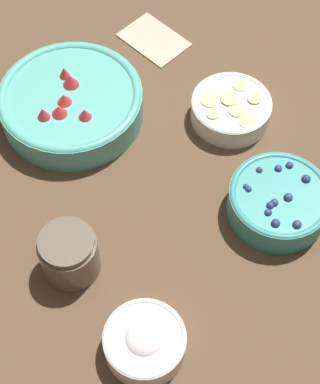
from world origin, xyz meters
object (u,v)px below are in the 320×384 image
Objects in this scene: bowl_bananas at (231,108)px; bowl_cream at (145,342)px; jar_chocolate at (69,255)px; bowl_blueberries at (279,201)px; bowl_strawberries at (71,102)px.

bowl_bananas is 0.46m from bowl_cream.
bowl_blueberries is at bearing -101.36° from jar_chocolate.
bowl_blueberries is 1.15× the size of bowl_bananas.
bowl_blueberries is at bearing 169.86° from bowl_bananas.
bowl_strawberries is 0.29m from bowl_bananas.
bowl_strawberries is 0.41m from bowl_blueberries.
bowl_cream is at bearing 132.65° from bowl_bananas.
jar_chocolate reaches higher than bowl_strawberries.
jar_chocolate reaches higher than bowl_blueberries.
bowl_blueberries is 0.21m from bowl_bananas.
bowl_bananas is at bearing -119.69° from bowl_strawberries.
bowl_strawberries reaches higher than bowl_bananas.
jar_chocolate is (-0.14, 0.38, 0.01)m from bowl_bananas.
bowl_blueberries is (-0.35, -0.22, -0.00)m from bowl_strawberries.
bowl_bananas is (0.21, -0.04, -0.01)m from bowl_blueberries.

